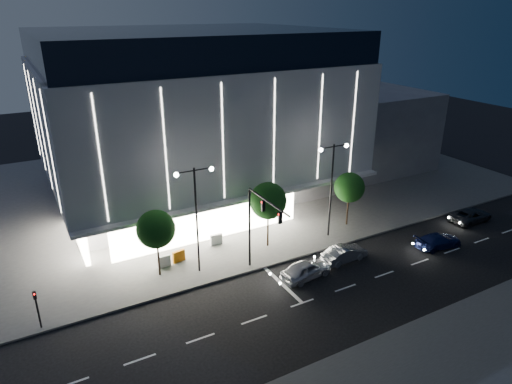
{
  "coord_description": "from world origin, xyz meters",
  "views": [
    {
      "loc": [
        -14.33,
        -24.24,
        20.1
      ],
      "look_at": [
        3.48,
        8.24,
        5.0
      ],
      "focal_mm": 32.0,
      "sensor_mm": 36.0,
      "label": 1
    }
  ],
  "objects": [
    {
      "name": "sidewalk_museum",
      "position": [
        5.0,
        24.0,
        0.07
      ],
      "size": [
        70.0,
        40.0,
        0.15
      ],
      "primitive_type": "cube",
      "color": "#474747",
      "rests_on": "ground"
    },
    {
      "name": "sidewalk_near",
      "position": [
        5.0,
        -12.0,
        0.07
      ],
      "size": [
        70.0,
        10.0,
        0.15
      ],
      "primitive_type": "cube",
      "color": "#474747",
      "rests_on": "ground"
    },
    {
      "name": "car_second",
      "position": [
        8.5,
        1.77,
        0.69
      ],
      "size": [
        4.23,
        1.64,
        1.37
      ],
      "primitive_type": "imported",
      "rotation": [
        0.0,
        0.0,
        1.62
      ],
      "color": "gray",
      "rests_on": "ground"
    },
    {
      "name": "street_lamp_east",
      "position": [
        10.0,
        6.0,
        5.96
      ],
      "size": [
        3.16,
        0.36,
        9.0
      ],
      "color": "black",
      "rests_on": "ground"
    },
    {
      "name": "car_lead",
      "position": [
        4.14,
        1.18,
        0.75
      ],
      "size": [
        4.58,
        2.31,
        1.5
      ],
      "primitive_type": "imported",
      "rotation": [
        0.0,
        0.0,
        1.7
      ],
      "color": "#ACADB4",
      "rests_on": "ground"
    },
    {
      "name": "car_fourth",
      "position": [
        24.54,
        1.74,
        0.65
      ],
      "size": [
        4.67,
        2.17,
        1.29
      ],
      "primitive_type": "imported",
      "rotation": [
        0.0,
        0.0,
        1.58
      ],
      "color": "#2F3035",
      "rests_on": "ground"
    },
    {
      "name": "tree_left",
      "position": [
        -5.97,
        7.02,
        4.03
      ],
      "size": [
        3.02,
        3.02,
        5.72
      ],
      "color": "black",
      "rests_on": "ground"
    },
    {
      "name": "barrier_b",
      "position": [
        -5.33,
        7.96,
        0.65
      ],
      "size": [
        1.1,
        0.25,
        1.0
      ],
      "primitive_type": "cube",
      "rotation": [
        0.0,
        0.0,
        0.0
      ],
      "color": "silver",
      "rests_on": "sidewalk_museum"
    },
    {
      "name": "tree_right",
      "position": [
        13.03,
        7.02,
        3.88
      ],
      "size": [
        2.91,
        2.91,
        5.51
      ],
      "color": "black",
      "rests_on": "ground"
    },
    {
      "name": "museum",
      "position": [
        2.98,
        22.31,
        9.27
      ],
      "size": [
        30.0,
        25.8,
        18.0
      ],
      "color": "#4C4C51",
      "rests_on": "ground"
    },
    {
      "name": "annex_building",
      "position": [
        26.0,
        24.0,
        5.0
      ],
      "size": [
        16.0,
        20.0,
        10.0
      ],
      "primitive_type": "cube",
      "color": "#4C4C51",
      "rests_on": "ground"
    },
    {
      "name": "barrier_d",
      "position": [
        0.03,
        9.38,
        0.65
      ],
      "size": [
        1.11,
        0.29,
        1.0
      ],
      "primitive_type": "cube",
      "rotation": [
        0.0,
        0.0,
        -0.03
      ],
      "color": "silver",
      "rests_on": "sidewalk_museum"
    },
    {
      "name": "barrier_a",
      "position": [
        -3.95,
        8.19,
        0.65
      ],
      "size": [
        1.13,
        0.45,
        1.0
      ],
      "primitive_type": "cube",
      "rotation": [
        0.0,
        0.0,
        0.19
      ],
      "color": "#C4640A",
      "rests_on": "sidewalk_museum"
    },
    {
      "name": "car_third",
      "position": [
        17.4,
        -0.38,
        0.65
      ],
      "size": [
        4.62,
        2.29,
        1.29
      ],
      "primitive_type": "imported",
      "rotation": [
        0.0,
        0.0,
        1.46
      ],
      "color": "navy",
      "rests_on": "ground"
    },
    {
      "name": "tree_mid",
      "position": [
        4.03,
        7.02,
        4.33
      ],
      "size": [
        3.25,
        3.25,
        6.15
      ],
      "color": "black",
      "rests_on": "ground"
    },
    {
      "name": "ground",
      "position": [
        0.0,
        0.0,
        0.0
      ],
      "size": [
        160.0,
        160.0,
        0.0
      ],
      "primitive_type": "plane",
      "color": "black",
      "rests_on": "ground"
    },
    {
      "name": "ped_signal_far",
      "position": [
        -15.0,
        4.5,
        1.89
      ],
      "size": [
        0.22,
        0.24,
        3.0
      ],
      "color": "black",
      "rests_on": "ground"
    },
    {
      "name": "street_lamp_west",
      "position": [
        -3.0,
        6.0,
        5.96
      ],
      "size": [
        3.16,
        0.36,
        9.0
      ],
      "color": "black",
      "rests_on": "ground"
    },
    {
      "name": "traffic_mast",
      "position": [
        1.0,
        3.34,
        5.03
      ],
      "size": [
        0.33,
        5.89,
        7.07
      ],
      "color": "black",
      "rests_on": "ground"
    }
  ]
}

